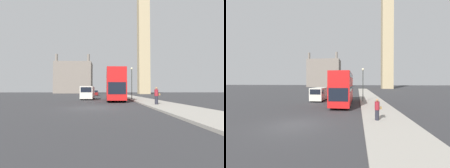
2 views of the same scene
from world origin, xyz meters
TOP-DOWN VIEW (x-y plane):
  - ground_plane at (0.00, 0.00)m, footprint 300.00×300.00m
  - sidewalk_strip at (6.91, 0.00)m, footprint 3.82×120.00m
  - clock_tower at (19.00, 65.65)m, footprint 5.53×5.70m
  - building_block_distant at (-17.57, 88.52)m, footprint 21.07×12.40m
  - red_double_decker_bus at (2.51, 10.88)m, footprint 2.48×10.64m
  - white_van at (-1.89, 14.54)m, footprint 2.01×5.43m
  - pedestrian at (6.13, 1.66)m, footprint 0.53×0.37m
  - street_lamp at (5.43, 13.12)m, footprint 0.36×0.36m
  - parked_sedan at (-2.04, 39.58)m, footprint 1.74×4.61m

SIDE VIEW (x-z plane):
  - ground_plane at x=0.00m, z-range 0.00..0.00m
  - sidewalk_strip at x=6.91m, z-range 0.00..0.15m
  - parked_sedan at x=-2.04m, z-range -0.08..1.52m
  - pedestrian at x=6.13m, z-range 0.15..1.84m
  - white_van at x=-1.89m, z-range 0.09..2.30m
  - red_double_decker_bus at x=2.51m, z-range 0.26..4.71m
  - street_lamp at x=5.43m, z-range 1.01..6.19m
  - building_block_distant at x=-17.57m, z-range -1.96..20.23m
  - clock_tower at x=19.00m, z-range 0.82..68.69m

